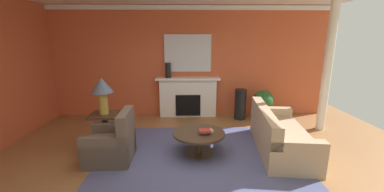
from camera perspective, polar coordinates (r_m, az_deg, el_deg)
name	(u,v)px	position (r m, az deg, el deg)	size (l,w,h in m)	color
ground_plane	(187,161)	(4.61, -1.27, -15.14)	(9.71, 9.71, 0.00)	olive
wall_fireplace	(186,62)	(6.97, -1.40, 8.03)	(8.07, 0.12, 3.09)	#C65633
crown_moulding	(186,7)	(6.90, -1.47, 20.16)	(8.07, 0.08, 0.12)	white
area_rug	(199,153)	(4.87, 1.59, -13.40)	(3.74, 2.78, 0.01)	#4C517A
fireplace	(188,98)	(6.93, -0.97, -0.45)	(1.80, 0.35, 1.13)	white
mantel_mirror	(188,53)	(6.86, -1.02, 10.06)	(1.31, 0.04, 1.03)	silver
sofa	(279,136)	(5.21, 19.75, -8.87)	(1.14, 2.19, 0.85)	tan
armchair_near_window	(112,145)	(4.75, -18.36, -10.87)	(0.81, 0.81, 0.95)	brown
coffee_table	(199,138)	(4.73, 1.62, -9.85)	(1.00, 1.00, 0.45)	#3D2D1E
side_table	(105,128)	(5.37, -19.75, -7.03)	(0.56, 0.56, 0.70)	#3D2D1E
table_lamp	(102,89)	(5.15, -20.48, 1.61)	(0.44, 0.44, 0.75)	#B28E38
vase_tall_corner	(240,104)	(6.84, 11.32, -1.93)	(0.32, 0.32, 0.84)	black
vase_mantel_left	(168,70)	(6.75, -5.69, 6.05)	(0.15, 0.15, 0.42)	black
book_red_cover	(207,131)	(4.70, 3.60, -8.22)	(0.22, 0.16, 0.04)	tan
book_art_folio	(205,131)	(4.59, 3.01, -8.19)	(0.22, 0.17, 0.04)	maroon
potted_plant	(263,102)	(6.90, 16.37, -1.48)	(0.56, 0.56, 0.83)	#BCB29E
column_white	(328,67)	(6.55, 29.34, 5.96)	(0.20, 0.20, 3.09)	white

